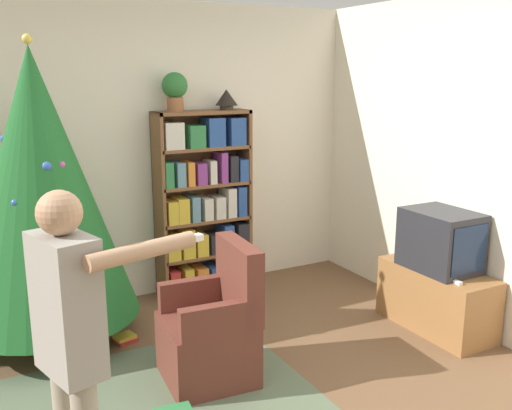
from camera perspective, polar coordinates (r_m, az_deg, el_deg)
The scene contains 11 objects.
wall_back at distance 5.15m, azimuth -10.65°, elevation 5.16°, with size 8.00×0.10×2.60m.
bookshelf at distance 5.19m, azimuth -5.20°, elevation -0.05°, with size 0.86×0.28×1.67m.
tv_stand at distance 4.79m, azimuth 17.58°, elevation -8.91°, with size 0.42×0.93×0.50m.
television at distance 4.63m, azimuth 18.01°, elevation -3.39°, with size 0.42×0.56×0.46m.
game_remote at distance 4.43m, azimuth 19.25°, elevation -7.22°, with size 0.04×0.12×0.02m.
christmas_tree at distance 4.35m, azimuth -20.79°, elevation 1.72°, with size 1.31×1.31×2.25m.
armchair at distance 3.86m, azimuth -4.31°, elevation -12.57°, with size 0.61×0.60×0.92m.
standing_person at distance 2.52m, azimuth -17.92°, elevation -12.89°, with size 0.70×0.45×1.55m.
potted_plant at distance 4.97m, azimuth -8.12°, elevation 11.43°, with size 0.22×0.22×0.33m.
table_lamp at distance 5.16m, azimuth -2.98°, elevation 10.61°, with size 0.20×0.20×0.18m.
book_pile_near_tree at distance 4.55m, azimuth -12.97°, elevation -12.85°, with size 0.18×0.18×0.05m.
Camera 1 is at (-1.54, -2.54, 1.99)m, focal length 40.00 mm.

